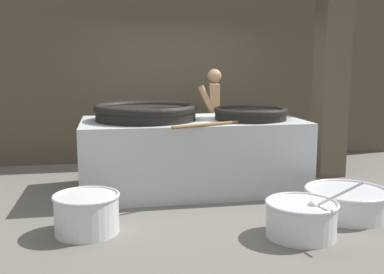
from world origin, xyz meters
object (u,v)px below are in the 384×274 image
giant_wok_near (146,112)px  prep_bowl_meat (346,201)px  cook (214,116)px  prep_bowl_vegetables (301,217)px  giant_wok_far (250,113)px  prep_bowl_extra (87,212)px

giant_wok_near → prep_bowl_meat: size_ratio=1.45×
cook → prep_bowl_vegetables: cook is taller
giant_wok_near → giant_wok_far: 1.41m
giant_wok_near → cook: cook is taller
cook → prep_bowl_meat: (0.95, -2.56, -0.71)m
cook → prep_bowl_extra: size_ratio=2.41×
giant_wok_far → cook: (-0.21, 1.26, -0.17)m
giant_wok_far → prep_bowl_vegetables: size_ratio=1.27×
prep_bowl_vegetables → prep_bowl_extra: prep_bowl_vegetables is taller
giant_wok_far → cook: size_ratio=0.61×
giant_wok_near → giant_wok_far: bearing=-8.2°
giant_wok_far → prep_bowl_extra: (-2.14, -1.31, -0.83)m
prep_bowl_vegetables → giant_wok_near: bearing=124.3°
prep_bowl_vegetables → cook: bearing=93.3°
giant_wok_far → prep_bowl_vegetables: (-0.04, -1.80, -0.85)m
giant_wok_far → prep_bowl_vegetables: giant_wok_far is taller
prep_bowl_vegetables → prep_bowl_meat: 0.92m
prep_bowl_vegetables → prep_bowl_extra: size_ratio=1.17×
prep_bowl_vegetables → prep_bowl_meat: size_ratio=0.83×
giant_wok_near → cook: size_ratio=0.85×
giant_wok_near → prep_bowl_meat: giant_wok_near is taller
giant_wok_near → prep_bowl_extra: bearing=-116.2°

